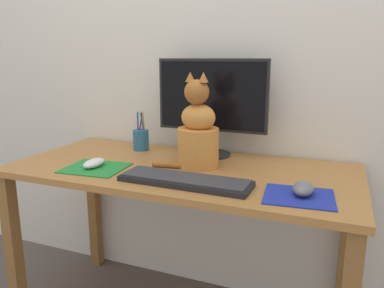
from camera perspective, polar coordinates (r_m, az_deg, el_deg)
wall_back at (r=1.73m, az=2.86°, el=17.13°), size 7.00×0.04×2.50m
desk at (r=1.50m, az=-1.69°, el=-7.15°), size 1.35×0.62×0.71m
monitor at (r=1.60m, az=3.02°, el=6.42°), size 0.48×0.17×0.42m
keyboard at (r=1.28m, az=-1.09°, el=-5.56°), size 0.46×0.14×0.02m
mousepad_left at (r=1.50m, az=-14.51°, el=-3.54°), size 0.24×0.22×0.00m
mousepad_right at (r=1.21m, az=15.99°, el=-7.68°), size 0.23×0.20×0.00m
computer_mouse_left at (r=1.50m, az=-14.71°, el=-2.82°), size 0.06×0.11×0.03m
computer_mouse_right at (r=1.22m, az=16.60°, el=-6.48°), size 0.06×0.11×0.04m
cat at (r=1.45m, az=0.88°, el=1.80°), size 0.25×0.19×0.37m
pen_cup at (r=1.75m, az=-7.79°, el=0.72°), size 0.07×0.07×0.18m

